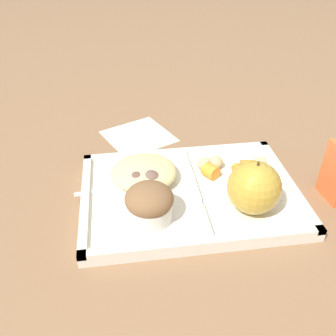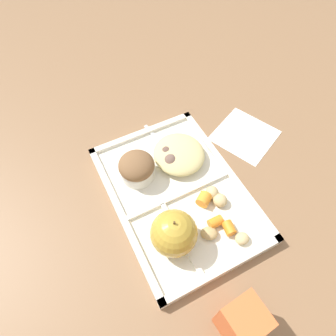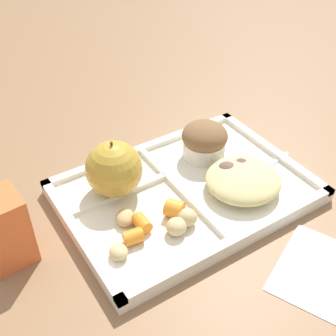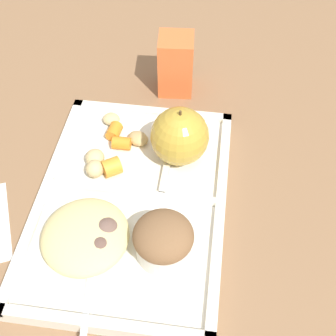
{
  "view_description": "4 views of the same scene",
  "coord_description": "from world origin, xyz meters",
  "px_view_note": "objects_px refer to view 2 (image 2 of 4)",
  "views": [
    {
      "loc": [
        0.11,
        0.48,
        0.41
      ],
      "look_at": [
        0.03,
        -0.03,
        0.05
      ],
      "focal_mm": 39.92,
      "sensor_mm": 36.0,
      "label": 1
    },
    {
      "loc": [
        -0.26,
        0.15,
        0.55
      ],
      "look_at": [
        0.03,
        0.01,
        0.07
      ],
      "focal_mm": 32.13,
      "sensor_mm": 36.0,
      "label": 2
    },
    {
      "loc": [
        -0.29,
        -0.4,
        0.45
      ],
      "look_at": [
        -0.02,
        0.01,
        0.06
      ],
      "focal_mm": 46.87,
      "sensor_mm": 36.0,
      "label": 3
    },
    {
      "loc": [
        0.35,
        0.1,
        0.52
      ],
      "look_at": [
        -0.03,
        0.05,
        0.06
      ],
      "focal_mm": 48.68,
      "sensor_mm": 36.0,
      "label": 4
    }
  ],
  "objects_px": {
    "lunch_tray": "(177,194)",
    "plastic_fork": "(165,149)",
    "bran_muffin": "(137,168)",
    "milk_carton": "(242,322)",
    "green_apple": "(174,233)"
  },
  "relations": [
    {
      "from": "bran_muffin",
      "to": "milk_carton",
      "type": "xyz_separation_m",
      "value": [
        -0.33,
        -0.03,
        0.01
      ]
    },
    {
      "from": "green_apple",
      "to": "milk_carton",
      "type": "relative_size",
      "value": 0.89
    },
    {
      "from": "green_apple",
      "to": "bran_muffin",
      "type": "distance_m",
      "value": 0.16
    },
    {
      "from": "bran_muffin",
      "to": "plastic_fork",
      "type": "height_order",
      "value": "bran_muffin"
    },
    {
      "from": "lunch_tray",
      "to": "plastic_fork",
      "type": "bearing_deg",
      "value": -14.8
    },
    {
      "from": "bran_muffin",
      "to": "lunch_tray",
      "type": "bearing_deg",
      "value": -143.75
    },
    {
      "from": "bran_muffin",
      "to": "green_apple",
      "type": "bearing_deg",
      "value": -180.0
    },
    {
      "from": "lunch_tray",
      "to": "bran_muffin",
      "type": "relative_size",
      "value": 4.88
    },
    {
      "from": "lunch_tray",
      "to": "green_apple",
      "type": "height_order",
      "value": "green_apple"
    },
    {
      "from": "lunch_tray",
      "to": "plastic_fork",
      "type": "distance_m",
      "value": 0.11
    },
    {
      "from": "lunch_tray",
      "to": "milk_carton",
      "type": "height_order",
      "value": "milk_carton"
    },
    {
      "from": "lunch_tray",
      "to": "green_apple",
      "type": "xyz_separation_m",
      "value": [
        -0.09,
        0.05,
        0.05
      ]
    },
    {
      "from": "lunch_tray",
      "to": "bran_muffin",
      "type": "height_order",
      "value": "bran_muffin"
    },
    {
      "from": "bran_muffin",
      "to": "milk_carton",
      "type": "bearing_deg",
      "value": -175.37
    },
    {
      "from": "bran_muffin",
      "to": "milk_carton",
      "type": "height_order",
      "value": "milk_carton"
    }
  ]
}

